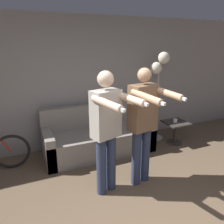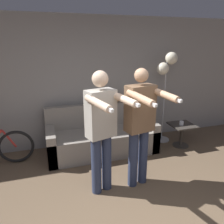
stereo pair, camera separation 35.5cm
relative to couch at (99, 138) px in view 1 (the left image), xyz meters
The scene contains 8 objects.
wall_back 1.13m from the couch, 101.52° to the left, with size 10.00×0.05×2.60m.
couch is the anchor object (origin of this frame).
person_left 1.43m from the couch, 104.34° to the right, with size 0.58×0.75×1.76m.
person_right 1.42m from the couch, 77.84° to the right, with size 0.57×0.74×1.77m.
cat 0.83m from the couch, 42.04° to the left, with size 0.49×0.13×0.19m.
floor_lamp 1.88m from the couch, ahead, with size 0.43×0.35×1.91m.
side_table 1.67m from the couch, ahead, with size 0.48×0.48×0.48m.
cup 1.65m from the couch, ahead, with size 0.08×0.08×0.08m.
Camera 1 is at (-1.21, -1.39, 2.08)m, focal length 35.00 mm.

